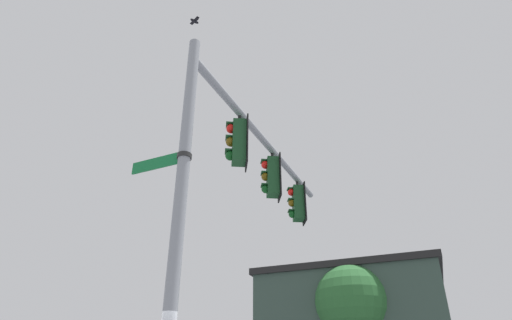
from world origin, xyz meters
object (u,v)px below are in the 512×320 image
at_px(traffic_light_nearest_pole, 238,142).
at_px(traffic_light_mid_inner, 272,177).
at_px(street_name_sign, 168,161).
at_px(bird_flying, 195,21).
at_px(traffic_light_mid_outer, 297,203).

bearing_deg(traffic_light_nearest_pole, traffic_light_mid_inner, -30.36).
xyz_separation_m(street_name_sign, bird_flying, (2.42, 0.02, 5.91)).
xyz_separation_m(traffic_light_nearest_pole, bird_flying, (0.87, 1.31, 4.53)).
bearing_deg(traffic_light_mid_outer, traffic_light_mid_inner, 149.64).
bearing_deg(traffic_light_mid_inner, traffic_light_nearest_pole, 149.64).
distance_m(traffic_light_nearest_pole, bird_flying, 4.80).
relative_size(traffic_light_mid_inner, street_name_sign, 1.21).
xyz_separation_m(traffic_light_nearest_pole, traffic_light_mid_outer, (3.32, -1.95, 0.00)).
relative_size(traffic_light_nearest_pole, street_name_sign, 1.21).
bearing_deg(street_name_sign, traffic_light_mid_inner, -35.14).
bearing_deg(street_name_sign, bird_flying, 0.46).
distance_m(traffic_light_nearest_pole, street_name_sign, 2.44).
height_order(traffic_light_nearest_pole, bird_flying, bird_flying).
distance_m(traffic_light_nearest_pole, traffic_light_mid_inner, 1.93).
height_order(traffic_light_mid_outer, street_name_sign, traffic_light_mid_outer).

